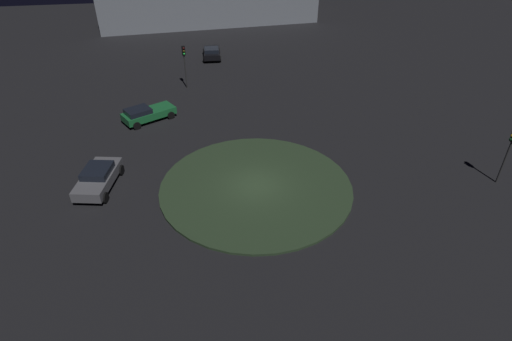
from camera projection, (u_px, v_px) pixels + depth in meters
ground_plane at (256, 187)px, 27.30m from camera, size 121.28×121.28×0.00m
roundabout_island at (256, 186)px, 27.26m from camera, size 12.68×12.68×0.16m
car_black at (212, 52)px, 48.62m from camera, size 4.28×2.25×1.37m
car_grey at (98, 177)px, 26.89m from camera, size 4.65×2.86×1.44m
car_green at (147, 113)px, 35.00m from camera, size 3.67×4.69×1.32m
traffic_light_east at (184, 59)px, 39.79m from camera, size 0.38×0.34×4.22m
traffic_light_south at (510, 145)px, 26.18m from camera, size 0.33×0.37×4.03m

